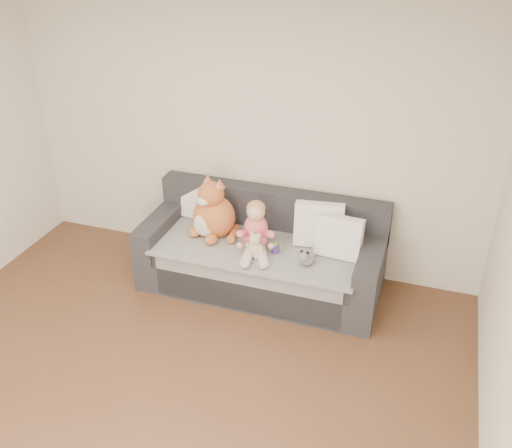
{
  "coord_description": "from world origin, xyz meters",
  "views": [
    {
      "loc": [
        1.66,
        -2.2,
        3.17
      ],
      "look_at": [
        0.29,
        1.87,
        0.75
      ],
      "focal_mm": 40.0,
      "sensor_mm": 36.0,
      "label": 1
    }
  ],
  "objects": [
    {
      "name": "sippy_cup",
      "position": [
        0.46,
        1.9,
        0.53
      ],
      "size": [
        0.1,
        0.08,
        0.11
      ],
      "rotation": [
        0.0,
        0.0,
        0.43
      ],
      "color": "#533188",
      "rests_on": "sofa"
    },
    {
      "name": "cushion_left",
      "position": [
        -0.41,
        2.3,
        0.65
      ],
      "size": [
        0.42,
        0.22,
        0.38
      ],
      "rotation": [
        0.0,
        0.0,
        -0.11
      ],
      "color": "white",
      "rests_on": "sofa"
    },
    {
      "name": "teddy_bear",
      "position": [
        0.31,
        1.8,
        0.57
      ],
      "size": [
        0.18,
        0.15,
        0.24
      ],
      "rotation": [
        0.0,
        0.0,
        -0.32
      ],
      "color": "tan",
      "rests_on": "sofa"
    },
    {
      "name": "plush_cow",
      "position": [
        0.77,
        1.81,
        0.54
      ],
      "size": [
        0.14,
        0.21,
        0.17
      ],
      "rotation": [
        0.0,
        0.0,
        -0.1
      ],
      "color": "white",
      "rests_on": "sofa"
    },
    {
      "name": "plush_cat",
      "position": [
        -0.18,
        2.03,
        0.69
      ],
      "size": [
        0.46,
        0.42,
        0.61
      ],
      "rotation": [
        0.0,
        0.0,
        -0.37
      ],
      "color": "#A74C25",
      "rests_on": "sofa"
    },
    {
      "name": "cushion_right_back",
      "position": [
        0.78,
        2.17,
        0.67
      ],
      "size": [
        0.46,
        0.26,
        0.41
      ],
      "rotation": [
        0.0,
        0.0,
        0.14
      ],
      "color": "white",
      "rests_on": "sofa"
    },
    {
      "name": "room_shell",
      "position": [
        0.0,
        0.42,
        1.3
      ],
      "size": [
        5.0,
        5.0,
        5.0
      ],
      "color": "brown",
      "rests_on": "ground"
    },
    {
      "name": "sofa",
      "position": [
        0.29,
        2.06,
        0.31
      ],
      "size": [
        2.2,
        0.94,
        0.85
      ],
      "color": "#27272C",
      "rests_on": "ground"
    },
    {
      "name": "cushion_right_front",
      "position": [
        0.99,
        2.04,
        0.66
      ],
      "size": [
        0.41,
        0.21,
        0.38
      ],
      "rotation": [
        0.0,
        0.0,
        -0.08
      ],
      "color": "white",
      "rests_on": "sofa"
    },
    {
      "name": "toddler",
      "position": [
        0.28,
        1.89,
        0.67
      ],
      "size": [
        0.33,
        0.48,
        0.47
      ],
      "rotation": [
        0.0,
        0.0,
        0.28
      ],
      "color": "#E8527D",
      "rests_on": "sofa"
    }
  ]
}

